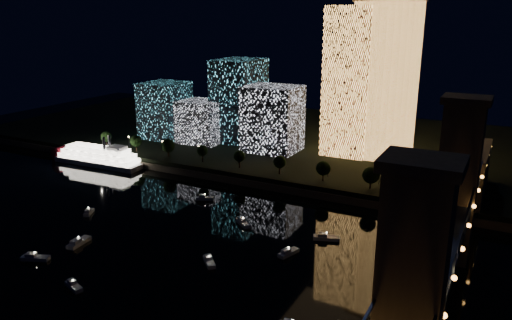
% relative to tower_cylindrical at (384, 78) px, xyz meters
% --- Properties ---
extents(ground, '(520.00, 520.00, 0.00)m').
position_rel_tower_cylindrical_xyz_m(ground, '(-19.95, -141.66, -42.48)').
color(ground, black).
rests_on(ground, ground).
extents(far_bank, '(420.00, 160.00, 5.00)m').
position_rel_tower_cylindrical_xyz_m(far_bank, '(-19.95, 18.34, -39.98)').
color(far_bank, black).
rests_on(far_bank, ground).
extents(seawall, '(420.00, 6.00, 3.00)m').
position_rel_tower_cylindrical_xyz_m(seawall, '(-19.95, -59.66, -40.98)').
color(seawall, '#6B5E4C').
rests_on(seawall, ground).
extents(tower_cylindrical, '(34.00, 34.00, 74.71)m').
position_rel_tower_cylindrical_xyz_m(tower_cylindrical, '(0.00, 0.00, 0.00)').
color(tower_cylindrical, '#F7A74F').
rests_on(tower_cylindrical, far_bank).
extents(tower_rectangular, '(22.30, 22.30, 70.94)m').
position_rel_tower_cylindrical_xyz_m(tower_rectangular, '(-14.46, -6.11, -2.01)').
color(tower_rectangular, '#F7A74F').
rests_on(tower_rectangular, far_bank).
extents(midrise_blocks, '(90.31, 40.48, 43.96)m').
position_rel_tower_cylindrical_xyz_m(midrise_blocks, '(-80.31, -15.24, -19.95)').
color(midrise_blocks, white).
rests_on(midrise_blocks, far_bank).
extents(truss_bridge, '(13.00, 266.00, 50.00)m').
position_rel_tower_cylindrical_xyz_m(truss_bridge, '(45.05, -137.94, -26.24)').
color(truss_bridge, '#18264E').
rests_on(truss_bridge, ground).
extents(riverboat, '(52.35, 13.07, 15.65)m').
position_rel_tower_cylindrical_xyz_m(riverboat, '(-124.87, -67.40, -38.47)').
color(riverboat, silver).
rests_on(riverboat, ground).
extents(motorboats, '(114.87, 85.39, 2.78)m').
position_rel_tower_cylindrical_xyz_m(motorboats, '(-22.90, -129.11, -41.67)').
color(motorboats, silver).
rests_on(motorboats, ground).
extents(esplanade_trees, '(165.81, 6.82, 8.91)m').
position_rel_tower_cylindrical_xyz_m(esplanade_trees, '(-47.58, -53.66, -32.01)').
color(esplanade_trees, black).
rests_on(esplanade_trees, far_bank).
extents(street_lamps, '(132.70, 0.70, 5.65)m').
position_rel_tower_cylindrical_xyz_m(street_lamps, '(-53.95, -47.66, -33.46)').
color(street_lamps, black).
rests_on(street_lamps, far_bank).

